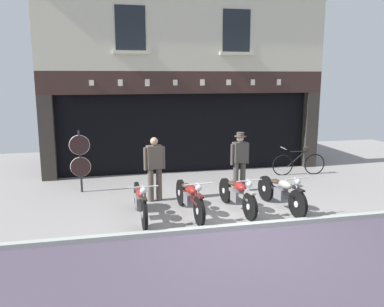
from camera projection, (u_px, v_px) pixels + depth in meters
name	position (u px, v px, depth m)	size (l,w,h in m)	color
ground	(257.00, 252.00, 7.32)	(21.17, 22.00, 0.18)	gray
shop_facade	(178.00, 117.00, 14.67)	(9.47, 4.42, 5.98)	black
motorcycle_left	(140.00, 201.00, 8.80)	(0.62, 2.02, 0.93)	black
motorcycle_center_left	(190.00, 197.00, 9.08)	(0.62, 2.07, 0.92)	black
motorcycle_center	(237.00, 194.00, 9.35)	(0.62, 1.95, 0.91)	black
motorcycle_center_right	(281.00, 192.00, 9.49)	(0.62, 2.00, 0.92)	black
salesman_left	(155.00, 166.00, 10.04)	(0.55, 0.28, 1.65)	brown
shopkeeper_center	(240.00, 159.00, 10.88)	(0.55, 0.33, 1.65)	#47423D
tyre_sign_pole	(80.00, 157.00, 10.78)	(0.55, 0.06, 1.71)	#232328
advert_board_near	(221.00, 114.00, 13.32)	(0.77, 0.03, 1.07)	silver
advert_board_far	(246.00, 114.00, 13.51)	(0.81, 0.03, 0.96)	beige
leaning_bicycle	(299.00, 163.00, 12.84)	(1.76, 0.50, 0.94)	black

